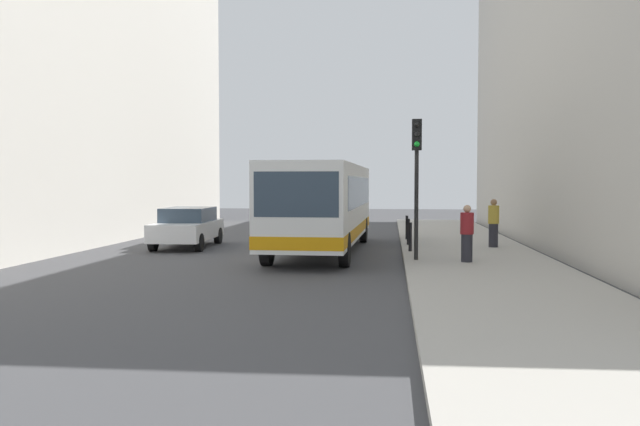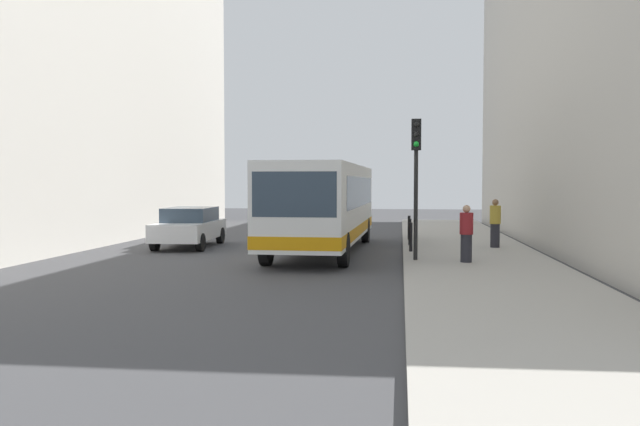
{
  "view_description": "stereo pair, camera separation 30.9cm",
  "coord_description": "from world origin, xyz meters",
  "px_view_note": "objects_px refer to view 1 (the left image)",
  "views": [
    {
      "loc": [
        2.81,
        -20.27,
        2.39
      ],
      "look_at": [
        0.59,
        0.06,
        1.45
      ],
      "focal_mm": 36.5,
      "sensor_mm": 36.0,
      "label": 1
    },
    {
      "loc": [
        3.11,
        -20.24,
        2.39
      ],
      "look_at": [
        0.59,
        0.06,
        1.45
      ],
      "focal_mm": 36.5,
      "sensor_mm": 36.0,
      "label": 2
    }
  ],
  "objects_px": {
    "bus": "(324,202)",
    "traffic_light": "(417,162)",
    "bollard_near": "(410,237)",
    "bollard_mid": "(408,232)",
    "pedestrian_mid_sidewalk": "(493,223)",
    "bollard_far": "(407,227)",
    "pedestrian_near_signal": "(467,234)",
    "car_beside_bus": "(188,226)"
  },
  "relations": [
    {
      "from": "bus",
      "to": "traffic_light",
      "type": "height_order",
      "value": "traffic_light"
    },
    {
      "from": "traffic_light",
      "to": "pedestrian_mid_sidewalk",
      "type": "height_order",
      "value": "traffic_light"
    },
    {
      "from": "bus",
      "to": "pedestrian_mid_sidewalk",
      "type": "height_order",
      "value": "bus"
    },
    {
      "from": "traffic_light",
      "to": "bollard_mid",
      "type": "relative_size",
      "value": 4.32
    },
    {
      "from": "bollard_near",
      "to": "pedestrian_near_signal",
      "type": "height_order",
      "value": "pedestrian_near_signal"
    },
    {
      "from": "bus",
      "to": "bollard_mid",
      "type": "xyz_separation_m",
      "value": [
        2.97,
        1.38,
        -1.1
      ]
    },
    {
      "from": "car_beside_bus",
      "to": "bollard_mid",
      "type": "xyz_separation_m",
      "value": [
        8.18,
        0.29,
        -0.16
      ]
    },
    {
      "from": "bus",
      "to": "traffic_light",
      "type": "xyz_separation_m",
      "value": [
        3.07,
        -3.3,
        1.28
      ]
    },
    {
      "from": "pedestrian_near_signal",
      "to": "bollard_mid",
      "type": "bearing_deg",
      "value": 65.4
    },
    {
      "from": "car_beside_bus",
      "to": "bollard_far",
      "type": "distance_m",
      "value": 8.58
    },
    {
      "from": "bollard_far",
      "to": "bus",
      "type": "bearing_deg",
      "value": -128.95
    },
    {
      "from": "pedestrian_near_signal",
      "to": "car_beside_bus",
      "type": "bearing_deg",
      "value": 112.54
    },
    {
      "from": "bollard_near",
      "to": "pedestrian_mid_sidewalk",
      "type": "bearing_deg",
      "value": 30.42
    },
    {
      "from": "bus",
      "to": "pedestrian_near_signal",
      "type": "bearing_deg",
      "value": 142.27
    },
    {
      "from": "traffic_light",
      "to": "bollard_mid",
      "type": "height_order",
      "value": "traffic_light"
    },
    {
      "from": "bus",
      "to": "bollard_mid",
      "type": "distance_m",
      "value": 3.45
    },
    {
      "from": "pedestrian_near_signal",
      "to": "pedestrian_mid_sidewalk",
      "type": "height_order",
      "value": "pedestrian_mid_sidewalk"
    },
    {
      "from": "bollard_far",
      "to": "pedestrian_near_signal",
      "type": "xyz_separation_m",
      "value": [
        1.52,
        -7.33,
        0.33
      ]
    },
    {
      "from": "bollard_near",
      "to": "bollard_mid",
      "type": "distance_m",
      "value": 2.29
    },
    {
      "from": "car_beside_bus",
      "to": "pedestrian_mid_sidewalk",
      "type": "bearing_deg",
      "value": 176.06
    },
    {
      "from": "bollard_far",
      "to": "pedestrian_mid_sidewalk",
      "type": "height_order",
      "value": "pedestrian_mid_sidewalk"
    },
    {
      "from": "bus",
      "to": "car_beside_bus",
      "type": "xyz_separation_m",
      "value": [
        -5.22,
        1.09,
        -0.94
      ]
    },
    {
      "from": "bollard_mid",
      "to": "bollard_far",
      "type": "distance_m",
      "value": 2.29
    },
    {
      "from": "bollard_mid",
      "to": "pedestrian_mid_sidewalk",
      "type": "xyz_separation_m",
      "value": [
        2.94,
        -0.56,
        0.37
      ]
    },
    {
      "from": "car_beside_bus",
      "to": "traffic_light",
      "type": "xyz_separation_m",
      "value": [
        8.28,
        -4.39,
        2.22
      ]
    },
    {
      "from": "bus",
      "to": "pedestrian_mid_sidewalk",
      "type": "distance_m",
      "value": 6.01
    },
    {
      "from": "car_beside_bus",
      "to": "bollard_mid",
      "type": "distance_m",
      "value": 8.19
    },
    {
      "from": "bollard_far",
      "to": "pedestrian_mid_sidewalk",
      "type": "relative_size",
      "value": 0.56
    },
    {
      "from": "bollard_near",
      "to": "pedestrian_mid_sidewalk",
      "type": "relative_size",
      "value": 0.56
    },
    {
      "from": "bollard_mid",
      "to": "bollard_near",
      "type": "bearing_deg",
      "value": -90.0
    },
    {
      "from": "bollard_near",
      "to": "traffic_light",
      "type": "bearing_deg",
      "value": -87.6
    },
    {
      "from": "bus",
      "to": "bollard_near",
      "type": "height_order",
      "value": "bus"
    },
    {
      "from": "bus",
      "to": "bollard_near",
      "type": "xyz_separation_m",
      "value": [
        2.97,
        -0.91,
        -1.1
      ]
    },
    {
      "from": "pedestrian_mid_sidewalk",
      "to": "traffic_light",
      "type": "bearing_deg",
      "value": 109.08
    },
    {
      "from": "pedestrian_mid_sidewalk",
      "to": "pedestrian_near_signal",
      "type": "bearing_deg",
      "value": 126.06
    },
    {
      "from": "car_beside_bus",
      "to": "bollard_near",
      "type": "xyz_separation_m",
      "value": [
        8.18,
        -2.01,
        -0.16
      ]
    },
    {
      "from": "car_beside_bus",
      "to": "bollard_far",
      "type": "height_order",
      "value": "car_beside_bus"
    },
    {
      "from": "bus",
      "to": "bollard_near",
      "type": "bearing_deg",
      "value": 164.43
    },
    {
      "from": "bollard_far",
      "to": "traffic_light",
      "type": "bearing_deg",
      "value": -89.18
    },
    {
      "from": "bollard_mid",
      "to": "bollard_far",
      "type": "height_order",
      "value": "same"
    },
    {
      "from": "bus",
      "to": "bollard_far",
      "type": "bearing_deg",
      "value": -127.46
    },
    {
      "from": "bus",
      "to": "traffic_light",
      "type": "distance_m",
      "value": 4.68
    }
  ]
}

